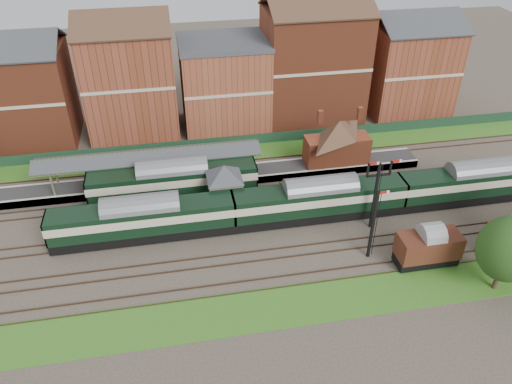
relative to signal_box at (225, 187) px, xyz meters
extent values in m
plane|color=#473D33|center=(3.00, -3.25, -3.19)|extent=(160.00, 160.00, 0.00)
cube|color=#2D6619|center=(3.00, 12.75, -3.16)|extent=(90.00, 4.50, 0.06)
cube|color=#2D6619|center=(3.00, -15.25, -3.16)|extent=(90.00, 5.00, 0.06)
cube|color=#193823|center=(3.00, 14.75, -2.44)|extent=(90.00, 0.12, 1.50)
cube|color=#2D2D2D|center=(-2.00, 6.50, -2.69)|extent=(55.00, 3.40, 1.00)
cube|color=#6F7C58|center=(0.00, 0.00, -1.99)|extent=(3.40, 3.20, 2.40)
cube|color=#40492E|center=(0.00, 0.00, 0.21)|extent=(3.60, 3.40, 2.00)
pyramid|color=#383A3F|center=(0.00, 0.00, 2.01)|extent=(5.40, 5.40, 1.60)
cube|color=brown|center=(8.00, 0.00, -2.09)|extent=(3.00, 2.40, 2.20)
cube|color=#4C3323|center=(8.00, -0.65, -0.64)|extent=(3.20, 1.34, 0.79)
cube|color=#4C3323|center=(8.00, 0.65, -0.64)|extent=(3.20, 1.34, 0.79)
cube|color=#954226|center=(15.00, 6.50, -0.44)|extent=(8.00, 3.00, 3.50)
pyramid|color=#4C3323|center=(15.00, 6.50, 2.41)|extent=(8.10, 8.10, 2.20)
cube|color=#954226|center=(12.50, 6.50, 2.91)|extent=(0.60, 0.60, 1.60)
cube|color=#954226|center=(17.50, 6.50, 2.91)|extent=(0.60, 0.60, 1.60)
cube|color=#40492E|center=(-19.00, 5.20, -0.49)|extent=(0.22, 0.22, 3.40)
cube|color=#40492E|center=(3.00, 7.80, -0.49)|extent=(0.22, 0.22, 3.40)
cube|color=#383A3F|center=(-8.00, 5.55, 1.41)|extent=(26.00, 1.99, 0.90)
cube|color=#383A3F|center=(-8.00, 7.45, 1.41)|extent=(26.00, 1.99, 0.90)
cube|color=#40492E|center=(-8.00, 6.50, 1.79)|extent=(26.00, 0.20, 0.20)
cube|color=black|center=(15.00, -5.75, 0.81)|extent=(0.25, 0.25, 8.00)
cube|color=black|center=(15.00, -5.75, 3.41)|extent=(2.60, 0.18, 0.18)
cube|color=#B2140F|center=(14.35, -5.75, 4.86)|extent=(1.10, 0.08, 0.25)
cube|color=#B2140F|center=(16.75, -5.75, 4.86)|extent=(1.10, 0.08, 0.25)
cube|color=black|center=(13.00, -10.25, 0.81)|extent=(0.25, 0.25, 8.00)
cube|color=#B2140F|center=(13.55, -10.25, 4.51)|extent=(1.10, 0.08, 0.25)
cube|color=#954226|center=(-25.00, 21.75, 3.31)|extent=(14.00, 10.00, 13.00)
cube|color=brown|center=(-10.00, 21.75, 4.31)|extent=(12.00, 10.00, 15.00)
cube|color=brown|center=(3.00, 21.75, 2.81)|extent=(12.00, 10.00, 12.00)
cube|color=#954226|center=(16.00, 21.75, 4.81)|extent=(14.00, 10.00, 16.00)
cube|color=brown|center=(31.00, 21.75, 3.31)|extent=(12.00, 10.00, 13.00)
cube|color=black|center=(-8.96, -3.25, -2.46)|extent=(18.84, 2.64, 1.15)
cube|color=black|center=(-8.96, -3.25, -0.52)|extent=(18.84, 2.93, 2.72)
cube|color=beige|center=(-8.96, -3.25, -0.19)|extent=(18.86, 2.97, 0.94)
cube|color=slate|center=(-8.96, -3.25, 1.00)|extent=(18.84, 2.93, 0.63)
cube|color=black|center=(9.88, -3.25, -2.46)|extent=(18.84, 2.64, 1.15)
cube|color=black|center=(9.88, -3.25, -0.52)|extent=(18.84, 2.93, 2.72)
cube|color=beige|center=(9.88, -3.25, -0.19)|extent=(18.86, 2.97, 0.94)
cube|color=slate|center=(9.88, -3.25, 1.00)|extent=(18.84, 2.93, 0.63)
cube|color=black|center=(28.72, -3.25, -2.46)|extent=(18.84, 2.64, 1.15)
cube|color=black|center=(28.72, -3.25, -0.52)|extent=(18.84, 2.93, 2.72)
cube|color=beige|center=(28.72, -3.25, -0.19)|extent=(18.86, 2.97, 0.94)
cube|color=slate|center=(28.72, -3.25, 1.00)|extent=(18.84, 2.93, 0.63)
cube|color=black|center=(-5.49, 3.25, -2.45)|extent=(19.07, 2.67, 1.17)
cube|color=black|center=(-5.49, 3.25, -0.49)|extent=(19.07, 2.97, 2.75)
cube|color=beige|center=(-5.49, 3.25, -0.16)|extent=(19.09, 3.01, 0.95)
cube|color=slate|center=(-5.49, 3.25, 1.05)|extent=(19.07, 2.97, 0.64)
cube|color=black|center=(18.12, -12.25, -2.58)|extent=(6.03, 2.22, 0.90)
cube|color=#461D14|center=(18.12, -12.25, -0.92)|extent=(6.03, 2.61, 2.41)
cube|color=gray|center=(18.12, -12.25, 0.40)|extent=(6.03, 2.61, 0.44)
cylinder|color=#382619|center=(22.93, -16.62, -1.36)|extent=(0.44, 0.44, 3.66)
ellipsoid|color=#113D14|center=(22.93, -16.62, 1.57)|extent=(5.38, 5.38, 6.19)
camera|label=1|loc=(-5.01, -45.27, 30.41)|focal=35.00mm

